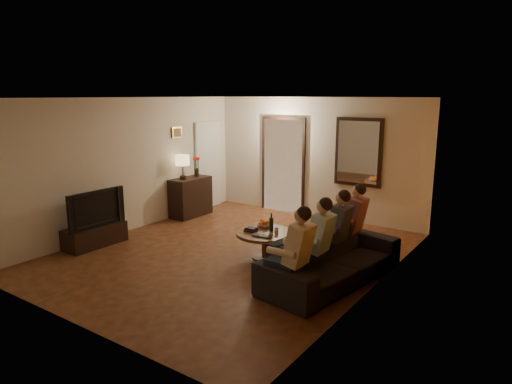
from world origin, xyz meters
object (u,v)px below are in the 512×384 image
Objects in this scene: sofa at (332,258)px; laptop at (261,237)px; person_c at (335,235)px; coffee_table at (265,245)px; tv_stand at (95,236)px; person_d at (351,226)px; wine_bottle at (271,222)px; table_lamp at (183,167)px; tv at (93,208)px; dresser at (191,197)px; bowl at (264,225)px; dog at (319,247)px; person_b at (316,246)px; person_a at (295,258)px.

laptop is (-1.21, -0.04, 0.12)m from sofa.
person_c reaches higher than coffee_table.
person_d is at bearing 24.42° from tv_stand.
wine_bottle is 0.94× the size of laptop.
sofa is at bearing -6.36° from laptop.
table_lamp is 3.33m from laptop.
person_c is 1.26m from coffee_table.
person_c is at bearing -2.17° from wine_bottle.
tv is at bearing -170.98° from laptop.
person_d is 1.25× the size of coffee_table.
dresser is at bearing 157.35° from wine_bottle.
bowl is at bearing 173.26° from person_c.
sofa is (4.17, 0.95, -0.35)m from tv.
dresser reaches higher than tv_stand.
tv is 4.29m from sofa.
tv_stand is 3.05m from bowl.
table_lamp is at bearing 151.76° from dog.
dresser is at bearing 162.81° from person_c.
bowl is (-1.02, -0.05, 0.20)m from dog.
wine_bottle is at bearing 23.91° from tv_stand.
bowl is at bearing -62.25° from tv.
table_lamp is at bearing 81.46° from sofa.
person_d is at bearing -9.20° from dresser.
person_b reaches higher than bowl.
dresser reaches higher than coffee_table.
table_lamp is 0.45× the size of person_a.
coffee_table is (-0.84, -0.27, -0.06)m from dog.
person_c is 1.16m from wine_bottle.
sofa reaches higher than tv_stand.
tv is 4.12m from person_b.
person_d is at bearing 32.15° from laptop.
dresser is 3.11× the size of wine_bottle.
person_c reaches higher than tv.
dog is (3.71, 1.46, -0.41)m from tv.
person_c reaches higher than dresser.
table_lamp reaches higher than laptop.
coffee_table is (-1.21, -0.06, -0.38)m from person_c.
person_b and person_c have the same top height.
tv is at bearing -90.00° from dresser.
tv_stand is at bearing 0.00° from tv.
sofa is 1.98× the size of person_a.
wine_bottle reaches higher than sofa.
bowl is 0.79× the size of laptop.
wine_bottle reaches higher than tv_stand.
tv_stand is (0.00, -2.51, -0.24)m from dresser.
coffee_table is (2.86, -1.10, -0.90)m from table_lamp.
coffee_table is at bearing -177.34° from person_c.
coffee_table is (2.86, -1.32, -0.20)m from dresser.
sofa is at bearing 83.66° from person_a.
tv is 4.01m from dog.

